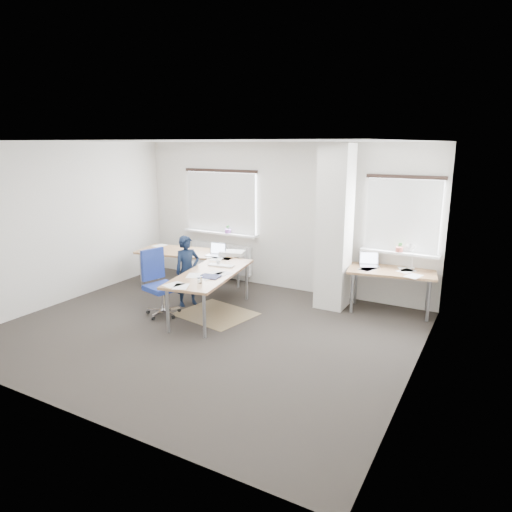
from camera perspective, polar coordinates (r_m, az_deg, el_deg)
The scene contains 8 objects.
ground at distance 7.08m, azimuth -6.21°, elevation -9.22°, with size 6.00×6.00×0.00m, color #292521.
room_shell at distance 6.87m, azimuth -3.17°, elevation 5.31°, with size 6.04×5.04×2.82m.
floor_mat at distance 7.70m, azimuth -5.04°, elevation -7.22°, with size 1.17×0.99×0.01m, color olive.
white_crate at distance 9.69m, azimuth -6.82°, elevation -1.85°, with size 0.52×0.36×0.31m, color white.
desk_main at distance 8.20m, azimuth -6.83°, elevation -0.87°, with size 2.82×2.63×0.96m.
desk_side at distance 7.90m, azimuth 16.57°, elevation -2.00°, with size 1.50×0.93×1.22m.
task_chair at distance 7.72m, azimuth -11.75°, elevation -5.04°, with size 0.61×0.59×1.09m.
person at distance 8.00m, azimuth -8.57°, elevation -1.85°, with size 0.45×0.30×1.24m, color black.
Camera 1 is at (3.78, -5.30, 2.78)m, focal length 32.00 mm.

